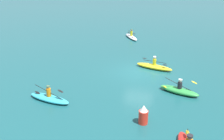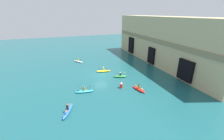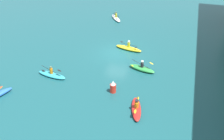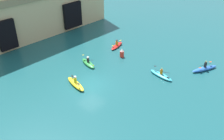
# 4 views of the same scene
# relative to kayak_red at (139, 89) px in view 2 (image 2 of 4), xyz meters

# --- Properties ---
(ground_plane) EXTENTS (120.00, 120.00, 0.00)m
(ground_plane) POSITION_rel_kayak_red_xyz_m (-9.12, -4.28, -0.22)
(ground_plane) COLOR #195156
(cliff_bluff) EXTENTS (38.19, 7.06, 11.79)m
(cliff_bluff) POSITION_rel_kayak_red_xyz_m (-11.44, 13.14, 5.65)
(cliff_bluff) COLOR tan
(cliff_bluff) RESTS_ON ground
(kayak_red) EXTENTS (3.03, 1.49, 1.07)m
(kayak_red) POSITION_rel_kayak_red_xyz_m (0.00, 0.00, 0.00)
(kayak_red) COLOR red
(kayak_red) RESTS_ON ground
(kayak_blue) EXTENTS (3.51, 2.04, 1.24)m
(kayak_blue) POSITION_rel_kayak_red_xyz_m (2.20, -12.09, 0.04)
(kayak_blue) COLOR blue
(kayak_blue) RESTS_ON ground
(kayak_cyan) EXTENTS (1.25, 3.20, 1.10)m
(kayak_cyan) POSITION_rel_kayak_red_xyz_m (-2.52, -9.03, -0.01)
(kayak_cyan) COLOR #33B2C6
(kayak_cyan) RESTS_ON ground
(kayak_green) EXTENTS (1.52, 2.92, 1.11)m
(kayak_green) POSITION_rel_kayak_red_xyz_m (-6.28, -0.82, 0.02)
(kayak_green) COLOR green
(kayak_green) RESTS_ON ground
(kayak_white) EXTENTS (3.19, 2.50, 1.15)m
(kayak_white) POSITION_rel_kayak_red_xyz_m (-19.83, -7.61, -0.01)
(kayak_white) COLOR white
(kayak_white) RESTS_ON ground
(kayak_yellow) EXTENTS (1.41, 3.36, 1.15)m
(kayak_yellow) POSITION_rel_kayak_red_xyz_m (-10.34, -3.24, 0.02)
(kayak_yellow) COLOR yellow
(kayak_yellow) RESTS_ON ground
(marker_buoy) EXTENTS (0.54, 0.54, 1.18)m
(marker_buoy) POSITION_rel_kayak_red_xyz_m (-1.84, -2.53, 0.33)
(marker_buoy) COLOR red
(marker_buoy) RESTS_ON ground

